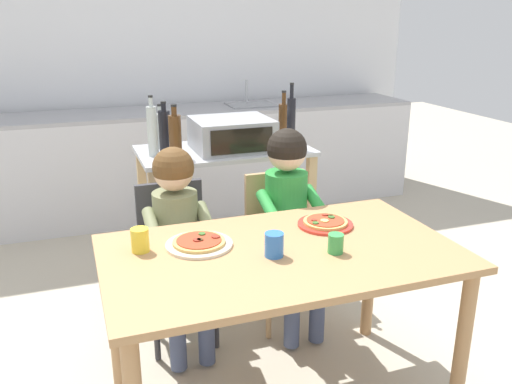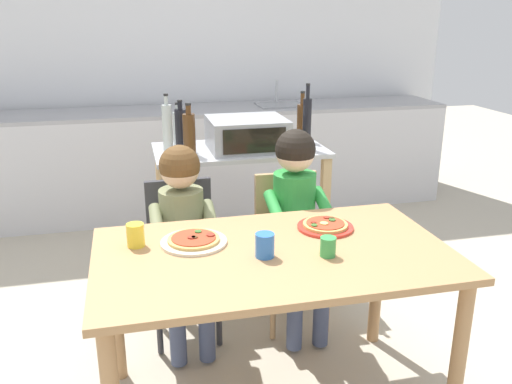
% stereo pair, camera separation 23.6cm
% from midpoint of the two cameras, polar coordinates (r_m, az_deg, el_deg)
% --- Properties ---
extents(ground_plane, '(11.71, 11.71, 0.00)m').
position_cam_midpoint_polar(ground_plane, '(3.49, -1.43, -9.53)').
color(ground_plane, '#B7AD99').
extents(back_wall_tiled, '(4.86, 0.14, 2.70)m').
position_cam_midpoint_polar(back_wall_tiled, '(4.89, -6.21, 14.92)').
color(back_wall_tiled, silver).
rests_on(back_wall_tiled, ground).
extents(kitchen_counter, '(4.38, 0.60, 1.09)m').
position_cam_midpoint_polar(kitchen_counter, '(4.63, -5.15, 3.37)').
color(kitchen_counter, silver).
rests_on(kitchen_counter, ground).
extents(kitchen_island_cart, '(1.01, 0.54, 0.88)m').
position_cam_midpoint_polar(kitchen_island_cart, '(3.28, 0.36, -0.36)').
color(kitchen_island_cart, '#B7BABF').
rests_on(kitchen_island_cart, ground).
extents(toaster_oven, '(0.45, 0.40, 0.18)m').
position_cam_midpoint_polar(toaster_oven, '(3.16, 1.19, 6.18)').
color(toaster_oven, '#999BA0').
rests_on(toaster_oven, kitchen_island_cart).
extents(bottle_clear_vinegar, '(0.06, 0.06, 0.31)m').
position_cam_midpoint_polar(bottle_clear_vinegar, '(3.39, 6.91, 7.43)').
color(bottle_clear_vinegar, '#4C2D14').
rests_on(bottle_clear_vinegar, kitchen_island_cart).
extents(bottle_brown_beer, '(0.07, 0.07, 0.29)m').
position_cam_midpoint_polar(bottle_brown_beer, '(3.17, -5.85, 6.70)').
color(bottle_brown_beer, black).
rests_on(bottle_brown_beer, kitchen_island_cart).
extents(bottle_tall_green_wine, '(0.06, 0.06, 0.26)m').
position_cam_midpoint_polar(bottle_tall_green_wine, '(3.26, -6.20, 6.74)').
color(bottle_tall_green_wine, '#ADB7B2').
rests_on(bottle_tall_green_wine, kitchen_island_cart).
extents(bottle_squat_spirits, '(0.05, 0.05, 0.38)m').
position_cam_midpoint_polar(bottle_squat_spirits, '(3.17, 7.58, 7.31)').
color(bottle_squat_spirits, black).
rests_on(bottle_squat_spirits, kitchen_island_cart).
extents(bottle_dark_olive_oil, '(0.06, 0.06, 0.34)m').
position_cam_midpoint_polar(bottle_dark_olive_oil, '(3.06, -7.20, 6.68)').
color(bottle_dark_olive_oil, '#ADB7B2').
rests_on(bottle_dark_olive_oil, kitchen_island_cart).
extents(bottle_slim_sauce, '(0.07, 0.07, 0.29)m').
position_cam_midpoint_polar(bottle_slim_sauce, '(3.03, -4.88, 6.20)').
color(bottle_slim_sauce, '#4C2D14').
rests_on(bottle_slim_sauce, kitchen_island_cart).
extents(dining_table, '(1.41, 0.83, 0.74)m').
position_cam_midpoint_polar(dining_table, '(2.20, 4.98, -8.62)').
color(dining_table, '#AD7F51').
rests_on(dining_table, ground).
extents(dining_chair_left, '(0.36, 0.36, 0.81)m').
position_cam_midpoint_polar(dining_chair_left, '(2.82, -5.45, -5.92)').
color(dining_chair_left, '#333338').
rests_on(dining_chair_left, ground).
extents(dining_chair_right, '(0.36, 0.36, 0.81)m').
position_cam_midpoint_polar(dining_chair_right, '(2.94, 5.92, -4.88)').
color(dining_chair_right, tan).
rests_on(dining_chair_right, ground).
extents(child_in_olive_shirt, '(0.32, 0.42, 1.02)m').
position_cam_midpoint_polar(child_in_olive_shirt, '(2.63, -5.20, -3.17)').
color(child_in_olive_shirt, '#424C6B').
rests_on(child_in_olive_shirt, ground).
extents(child_in_green_shirt, '(0.32, 0.42, 1.07)m').
position_cam_midpoint_polar(child_in_green_shirt, '(2.76, 6.85, -1.55)').
color(child_in_green_shirt, '#424C6B').
rests_on(child_in_green_shirt, ground).
extents(pizza_plate_cream, '(0.27, 0.27, 0.03)m').
position_cam_midpoint_polar(pizza_plate_cream, '(2.21, -3.57, -5.23)').
color(pizza_plate_cream, beige).
rests_on(pizza_plate_cream, dining_table).
extents(pizza_plate_red_rimmed, '(0.25, 0.25, 0.03)m').
position_cam_midpoint_polar(pizza_plate_red_rimmed, '(2.39, 10.18, -3.60)').
color(pizza_plate_red_rimmed, red).
rests_on(pizza_plate_red_rimmed, dining_table).
extents(drinking_cup_green, '(0.06, 0.06, 0.08)m').
position_cam_midpoint_polar(drinking_cup_green, '(2.12, 10.84, -5.79)').
color(drinking_cup_green, green).
rests_on(drinking_cup_green, dining_table).
extents(drinking_cup_yellow, '(0.07, 0.07, 0.10)m').
position_cam_midpoint_polar(drinking_cup_yellow, '(2.20, -9.68, -4.59)').
color(drinking_cup_yellow, yellow).
rests_on(drinking_cup_yellow, dining_table).
extents(drinking_cup_blue, '(0.07, 0.07, 0.10)m').
position_cam_midpoint_polar(drinking_cup_blue, '(2.08, 4.21, -5.72)').
color(drinking_cup_blue, blue).
rests_on(drinking_cup_blue, dining_table).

